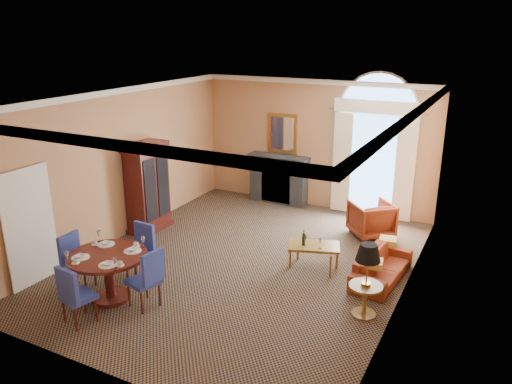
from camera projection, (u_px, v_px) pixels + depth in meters
The scene contains 12 objects.
ground at pixel (244, 262), 9.77m from camera, with size 7.50×7.50×0.00m, color black.
room_envelope at pixel (259, 130), 9.56m from camera, with size 6.04×7.52×3.45m.
armoire at pixel (148, 189), 11.08m from camera, with size 0.57×1.02×2.00m.
dining_table at pixel (108, 266), 8.26m from camera, with size 1.30×1.30×1.02m.
dining_chair_north at pixel (142, 247), 9.07m from camera, with size 0.58×0.58×1.00m.
dining_chair_south at pixel (73, 292), 7.51m from camera, with size 0.55×0.55×1.00m.
dining_chair_east at pixel (148, 276), 8.03m from camera, with size 0.55×0.55×1.00m.
dining_chair_west at pixel (75, 258), 8.63m from camera, with size 0.56×0.56×1.00m.
sofa at pixel (382, 267), 9.03m from camera, with size 1.68×0.66×0.49m, color maroon.
armchair at pixel (371, 219), 10.90m from camera, with size 0.83×0.85×0.77m, color maroon.
coffee_table at pixel (314, 247), 9.39m from camera, with size 1.07×0.81×0.78m.
side_table at pixel (367, 271), 7.72m from camera, with size 0.53×0.53×1.20m.
Camera 1 is at (4.24, -7.77, 4.36)m, focal length 35.00 mm.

